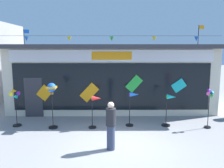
% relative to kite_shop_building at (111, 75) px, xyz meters
% --- Properties ---
extents(ground_plane, '(80.00, 80.00, 0.00)m').
position_rel_kite_shop_building_xyz_m(ground_plane, '(0.24, -6.13, -1.84)').
color(ground_plane, gray).
extents(kite_shop_building, '(11.37, 6.13, 4.83)m').
position_rel_kite_shop_building_xyz_m(kite_shop_building, '(0.00, 0.00, 0.00)').
color(kite_shop_building, beige).
rests_on(kite_shop_building, ground_plane).
extents(wind_spinner_far_left, '(0.43, 0.38, 1.70)m').
position_rel_kite_shop_building_xyz_m(wind_spinner_far_left, '(-4.26, -4.05, -0.74)').
color(wind_spinner_far_left, black).
rests_on(wind_spinner_far_left, ground_plane).
extents(wind_spinner_left, '(0.39, 0.39, 2.00)m').
position_rel_kite_shop_building_xyz_m(wind_spinner_left, '(-2.57, -4.30, -0.26)').
color(wind_spinner_left, black).
rests_on(wind_spinner_left, ground_plane).
extents(wind_spinner_center_left, '(0.56, 0.33, 1.44)m').
position_rel_kite_shop_building_xyz_m(wind_spinner_center_left, '(-0.72, -4.31, -0.84)').
color(wind_spinner_center_left, black).
rests_on(wind_spinner_center_left, ground_plane).
extents(wind_spinner_center_right, '(0.58, 0.35, 1.55)m').
position_rel_kite_shop_building_xyz_m(wind_spinner_center_right, '(0.93, -4.04, -0.81)').
color(wind_spinner_center_right, black).
rests_on(wind_spinner_center_right, ground_plane).
extents(wind_spinner_right, '(0.61, 0.39, 1.45)m').
position_rel_kite_shop_building_xyz_m(wind_spinner_right, '(2.57, -4.06, -0.91)').
color(wind_spinner_right, black).
rests_on(wind_spinner_right, ground_plane).
extents(wind_spinner_far_right, '(0.39, 0.28, 1.76)m').
position_rel_kite_shop_building_xyz_m(wind_spinner_far_right, '(4.20, -4.36, -0.61)').
color(wind_spinner_far_right, black).
rests_on(wind_spinner_far_right, ground_plane).
extents(person_mid_plaza, '(0.34, 0.34, 1.68)m').
position_rel_kite_shop_building_xyz_m(person_mid_plaza, '(-0.05, -6.47, -0.99)').
color(person_mid_plaza, '#333D56').
rests_on(person_mid_plaza, ground_plane).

